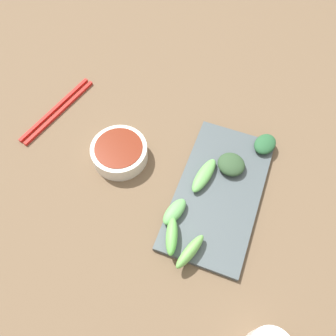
# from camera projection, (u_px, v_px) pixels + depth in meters

# --- Properties ---
(tabletop) EXTENTS (2.10, 2.10, 0.02)m
(tabletop) POSITION_uv_depth(u_px,v_px,m) (171.00, 183.00, 0.78)
(tabletop) COLOR brown
(tabletop) RESTS_ON ground
(sauce_bowl) EXTENTS (0.12, 0.12, 0.04)m
(sauce_bowl) POSITION_uv_depth(u_px,v_px,m) (119.00, 152.00, 0.78)
(sauce_bowl) COLOR silver
(sauce_bowl) RESTS_ON tabletop
(serving_plate) EXTENTS (0.17, 0.32, 0.01)m
(serving_plate) POSITION_uv_depth(u_px,v_px,m) (219.00, 192.00, 0.75)
(serving_plate) COLOR #434E51
(serving_plate) RESTS_ON tabletop
(broccoli_leafy_0) EXTENTS (0.08, 0.07, 0.02)m
(broccoli_leafy_0) POSITION_uv_depth(u_px,v_px,m) (231.00, 164.00, 0.76)
(broccoli_leafy_0) COLOR #2D482B
(broccoli_leafy_0) RESTS_ON serving_plate
(broccoli_stalk_1) EXTENTS (0.05, 0.07, 0.02)m
(broccoli_stalk_1) POSITION_uv_depth(u_px,v_px,m) (175.00, 212.00, 0.71)
(broccoli_stalk_1) COLOR #60A85A
(broccoli_stalk_1) RESTS_ON serving_plate
(broccoli_leafy_2) EXTENTS (0.06, 0.07, 0.02)m
(broccoli_leafy_2) POSITION_uv_depth(u_px,v_px,m) (265.00, 144.00, 0.79)
(broccoli_leafy_2) COLOR #245530
(broccoli_leafy_2) RESTS_ON serving_plate
(broccoli_stalk_3) EXTENTS (0.04, 0.08, 0.03)m
(broccoli_stalk_3) POSITION_uv_depth(u_px,v_px,m) (172.00, 236.00, 0.68)
(broccoli_stalk_3) COLOR #62B750
(broccoli_stalk_3) RESTS_ON serving_plate
(broccoli_stalk_4) EXTENTS (0.05, 0.09, 0.02)m
(broccoli_stalk_4) POSITION_uv_depth(u_px,v_px,m) (204.00, 175.00, 0.75)
(broccoli_stalk_4) COLOR #5FA351
(broccoli_stalk_4) RESTS_ON serving_plate
(broccoli_stalk_5) EXTENTS (0.05, 0.08, 0.03)m
(broccoli_stalk_5) POSITION_uv_depth(u_px,v_px,m) (190.00, 252.00, 0.67)
(broccoli_stalk_5) COLOR #6AB252
(broccoli_stalk_5) RESTS_ON serving_plate
(chopsticks) EXTENTS (0.08, 0.23, 0.01)m
(chopsticks) POSITION_uv_depth(u_px,v_px,m) (58.00, 110.00, 0.86)
(chopsticks) COLOR red
(chopsticks) RESTS_ON tabletop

